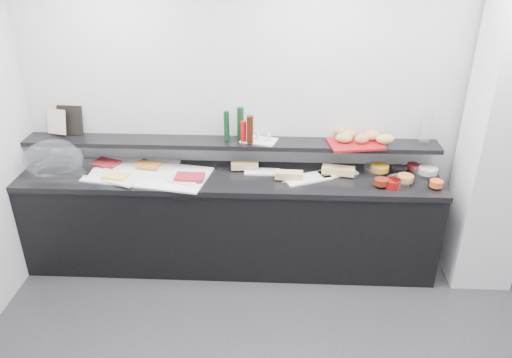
{
  "coord_description": "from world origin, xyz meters",
  "views": [
    {
      "loc": [
        -0.28,
        -2.11,
        2.8
      ],
      "look_at": [
        -0.45,
        1.45,
        1.0
      ],
      "focal_mm": 35.0,
      "sensor_mm": 36.0,
      "label": 1
    }
  ],
  "objects_px": {
    "bread_tray": "(355,144)",
    "carafe": "(425,127)",
    "cloche_base": "(66,168)",
    "condiment_tray": "(259,140)",
    "sandwich_plate_mid": "(308,178)",
    "framed_print": "(70,120)"
  },
  "relations": [
    {
      "from": "bread_tray",
      "to": "carafe",
      "type": "distance_m",
      "value": 0.6
    },
    {
      "from": "cloche_base",
      "to": "bread_tray",
      "type": "relative_size",
      "value": 1.13
    },
    {
      "from": "carafe",
      "to": "bread_tray",
      "type": "bearing_deg",
      "value": -175.68
    },
    {
      "from": "condiment_tray",
      "to": "carafe",
      "type": "distance_m",
      "value": 1.41
    },
    {
      "from": "sandwich_plate_mid",
      "to": "condiment_tray",
      "type": "bearing_deg",
      "value": 128.37
    },
    {
      "from": "framed_print",
      "to": "condiment_tray",
      "type": "relative_size",
      "value": 0.87
    },
    {
      "from": "sandwich_plate_mid",
      "to": "framed_print",
      "type": "height_order",
      "value": "framed_print"
    },
    {
      "from": "sandwich_plate_mid",
      "to": "condiment_tray",
      "type": "distance_m",
      "value": 0.54
    },
    {
      "from": "bread_tray",
      "to": "sandwich_plate_mid",
      "type": "bearing_deg",
      "value": -166.61
    },
    {
      "from": "condiment_tray",
      "to": "bread_tray",
      "type": "distance_m",
      "value": 0.82
    },
    {
      "from": "cloche_base",
      "to": "bread_tray",
      "type": "xyz_separation_m",
      "value": [
        2.5,
        0.11,
        0.24
      ]
    },
    {
      "from": "bread_tray",
      "to": "cloche_base",
      "type": "bearing_deg",
      "value": 171.84
    },
    {
      "from": "sandwich_plate_mid",
      "to": "carafe",
      "type": "height_order",
      "value": "carafe"
    },
    {
      "from": "condiment_tray",
      "to": "carafe",
      "type": "bearing_deg",
      "value": 17.1
    },
    {
      "from": "cloche_base",
      "to": "framed_print",
      "type": "bearing_deg",
      "value": 89.01
    },
    {
      "from": "cloche_base",
      "to": "bread_tray",
      "type": "height_order",
      "value": "bread_tray"
    },
    {
      "from": "cloche_base",
      "to": "framed_print",
      "type": "distance_m",
      "value": 0.43
    },
    {
      "from": "condiment_tray",
      "to": "bread_tray",
      "type": "relative_size",
      "value": 0.67
    },
    {
      "from": "carafe",
      "to": "sandwich_plate_mid",
      "type": "bearing_deg",
      "value": -167.29
    },
    {
      "from": "cloche_base",
      "to": "condiment_tray",
      "type": "xyz_separation_m",
      "value": [
        1.68,
        0.15,
        0.24
      ]
    },
    {
      "from": "carafe",
      "to": "cloche_base",
      "type": "bearing_deg",
      "value": -177.21
    },
    {
      "from": "cloche_base",
      "to": "framed_print",
      "type": "relative_size",
      "value": 1.93
    }
  ]
}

